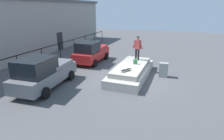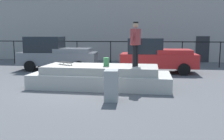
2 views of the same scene
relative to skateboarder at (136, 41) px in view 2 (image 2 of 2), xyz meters
The scene contains 10 objects.
ground_plane 2.90m from the skateboarder, behind, with size 60.00×60.00×0.00m, color #4C4C4F.
concrete_ledge 2.07m from the skateboarder, behind, with size 5.66×2.21×0.89m.
skateboarder is the anchor object (origin of this frame).
skateboard 3.07m from the skateboarder, behind, with size 0.76×0.57×0.12m.
backpack 1.45m from the skateboarder, behind, with size 0.28×0.20×0.35m, color #33723F.
car_grey_pickup_near 6.90m from the skateboarder, 138.57° to the left, with size 4.77×2.29×2.01m.
car_red_pickup_mid 4.54m from the skateboarder, 78.33° to the left, with size 4.24×2.05×1.94m.
utility_box 2.58m from the skateboarder, 107.35° to the right, with size 0.44×0.60×1.02m, color gray.
fence_row 7.48m from the skateboarder, 106.81° to the left, with size 24.06×0.06×1.69m.
warehouse_building 14.19m from the skateboarder, 98.74° to the left, with size 34.00×8.10×5.61m.
Camera 2 is at (2.77, -9.75, 2.19)m, focal length 40.38 mm.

